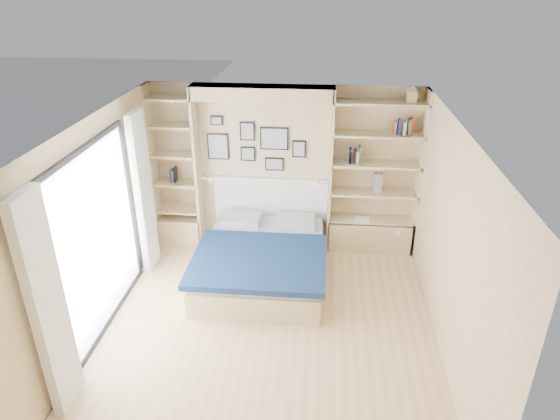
{
  "coord_description": "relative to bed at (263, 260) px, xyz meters",
  "views": [
    {
      "loc": [
        0.59,
        -4.82,
        3.94
      ],
      "look_at": [
        0.06,
        0.9,
        1.17
      ],
      "focal_mm": 32.0,
      "sensor_mm": 36.0,
      "label": 1
    }
  ],
  "objects": [
    {
      "name": "deck_chair",
      "position": [
        -2.74,
        0.0,
        0.15
      ],
      "size": [
        0.68,
        0.97,
        0.9
      ],
      "rotation": [
        0.0,
        0.0,
        0.17
      ],
      "color": "tan",
      "rests_on": "ground"
    },
    {
      "name": "bed",
      "position": [
        0.0,
        0.0,
        0.0
      ],
      "size": [
        1.77,
        2.21,
        1.07
      ],
      "color": "#D1B980",
      "rests_on": "ground"
    },
    {
      "name": "room_shell",
      "position": [
        -0.18,
        0.39,
        0.8
      ],
      "size": [
        4.5,
        4.5,
        4.5
      ],
      "color": "beige",
      "rests_on": "ground"
    },
    {
      "name": "photo_gallery",
      "position": [
        -0.24,
        1.1,
        1.33
      ],
      "size": [
        1.48,
        0.02,
        0.82
      ],
      "color": "black",
      "rests_on": "ground"
    },
    {
      "name": "shelf_decor",
      "position": [
        1.31,
        0.94,
        1.4
      ],
      "size": [
        3.57,
        0.23,
        2.03
      ],
      "color": "#AF3918",
      "rests_on": "ground"
    },
    {
      "name": "ground",
      "position": [
        0.21,
        -1.13,
        -0.28
      ],
      "size": [
        4.5,
        4.5,
        0.0
      ],
      "primitive_type": "plane",
      "color": "#DCB17F",
      "rests_on": "ground"
    },
    {
      "name": "reading_lamps",
      "position": [
        -0.09,
        0.87,
        0.82
      ],
      "size": [
        1.92,
        0.12,
        0.15
      ],
      "color": "silver",
      "rests_on": "ground"
    }
  ]
}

